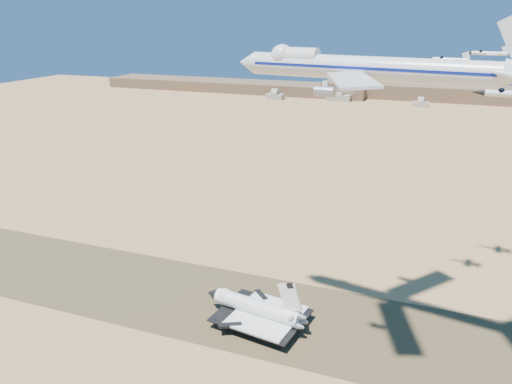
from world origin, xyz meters
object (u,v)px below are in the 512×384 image
(crew_c, at_px, (279,343))
(chase_jet_d, at_px, (488,53))
(shuttle, at_px, (256,309))
(chase_jet_c, at_px, (449,59))
(crew_b, at_px, (269,340))
(carrier_747, at_px, (357,68))
(crew_a, at_px, (264,341))

(crew_c, distance_m, chase_jet_d, 127.78)
(shuttle, relative_size, crew_c, 22.54)
(chase_jet_c, distance_m, chase_jet_d, 23.15)
(crew_b, distance_m, crew_c, 3.78)
(carrier_747, bearing_deg, shuttle, -162.69)
(chase_jet_c, height_order, chase_jet_d, chase_jet_d)
(carrier_747, height_order, crew_c, carrier_747)
(crew_a, relative_size, chase_jet_d, 0.11)
(carrier_747, bearing_deg, crew_b, -137.64)
(shuttle, height_order, chase_jet_d, chase_jet_d)
(crew_c, relative_size, chase_jet_d, 0.11)
(shuttle, bearing_deg, crew_c, -31.83)
(shuttle, xyz_separation_m, chase_jet_c, (53.00, 46.15, 82.42))
(shuttle, height_order, crew_c, shuttle)
(crew_a, distance_m, crew_b, 1.52)
(crew_a, xyz_separation_m, crew_c, (4.93, 0.47, 0.07))
(shuttle, relative_size, chase_jet_d, 2.58)
(shuttle, height_order, chase_jet_c, chase_jet_c)
(chase_jet_c, bearing_deg, carrier_747, -111.03)
(shuttle, xyz_separation_m, crew_b, (7.99, -9.52, -4.19))
(carrier_747, relative_size, crew_c, 48.79)
(crew_c, bearing_deg, crew_b, 34.64)
(crew_a, distance_m, chase_jet_d, 130.27)
(carrier_747, xyz_separation_m, crew_a, (-22.05, -14.43, -86.95))
(shuttle, relative_size, crew_b, 20.91)
(carrier_747, relative_size, crew_a, 52.75)
(carrier_747, bearing_deg, crew_a, -137.30)
(crew_c, bearing_deg, carrier_747, -98.86)
(shuttle, distance_m, chase_jet_c, 108.31)
(chase_jet_d, bearing_deg, shuttle, -128.87)
(crew_c, distance_m, chase_jet_c, 111.22)
(shuttle, bearing_deg, chase_jet_d, 53.20)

